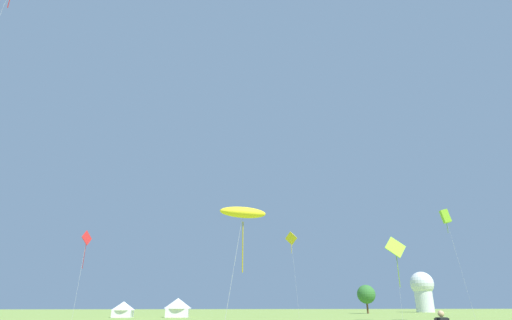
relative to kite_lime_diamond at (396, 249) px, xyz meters
name	(u,v)px	position (x,y,z in m)	size (l,w,h in m)	color
kite_lime_diamond	(396,249)	(0.00, 0.00, 0.00)	(3.11, 2.18, 10.47)	#99DB2D
kite_yellow_parafoil	(243,213)	(-22.42, -27.01, -1.80)	(2.95, 1.66, 7.43)	yellow
kite_red_diamond	(86,241)	(-36.85, -6.78, -0.62)	(0.63, 2.01, 9.22)	red
kite_lime_box	(445,216)	(6.85, -1.39, 4.19)	(1.39, 2.61, 13.91)	#99DB2D
kite_yellow_diamond	(291,239)	(-10.90, 13.80, 3.17)	(1.75, 2.45, 13.20)	yellow
festival_tent_center	(123,309)	(-37.68, 21.31, -7.41)	(3.78, 3.78, 2.46)	white
festival_tent_left	(178,307)	(-28.91, 21.31, -7.11)	(4.60, 4.60, 2.99)	white
observatory_dome	(423,289)	(36.09, 59.88, -2.75)	(6.40, 6.40, 10.80)	white
tree_distant_left	(366,294)	(13.84, 45.86, -4.47)	(4.33, 4.33, 6.48)	brown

